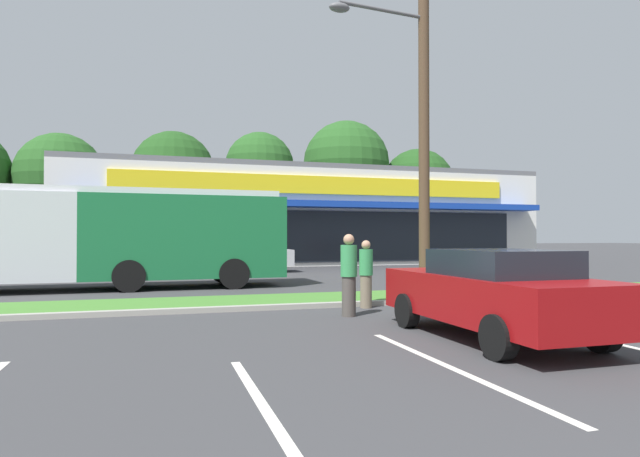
{
  "coord_description": "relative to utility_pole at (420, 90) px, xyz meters",
  "views": [
    {
      "loc": [
        -3.49,
        0.47,
        1.7
      ],
      "look_at": [
        1.93,
        18.1,
        1.99
      ],
      "focal_mm": 30.07,
      "sensor_mm": 36.0,
      "label": 1
    }
  ],
  "objects": [
    {
      "name": "parking_stripe_2",
      "position": [
        -3.32,
        -7.13,
        -5.79
      ],
      "size": [
        0.12,
        4.8,
        0.01
      ],
      "primitive_type": "cube",
      "color": "silver",
      "rests_on": "ground_plane"
    },
    {
      "name": "grass_median",
      "position": [
        -3.51,
        0.19,
        -5.73
      ],
      "size": [
        56.0,
        2.2,
        0.12
      ],
      "primitive_type": "cube",
      "color": "#427A2D",
      "rests_on": "ground_plane"
    },
    {
      "name": "tree_mid",
      "position": [
        -5.77,
        28.42,
        0.73
      ],
      "size": [
        6.24,
        6.24,
        9.66
      ],
      "color": "#473323",
      "rests_on": "ground_plane"
    },
    {
      "name": "car_3",
      "position": [
        -3.05,
        12.19,
        -4.98
      ],
      "size": [
        4.8,
        1.9,
        1.58
      ],
      "rotation": [
        0.0,
        0.0,
        3.14
      ],
      "color": "#B7B7BC",
      "rests_on": "ground_plane"
    },
    {
      "name": "pedestrian_by_pole",
      "position": [
        -2.17,
        -1.37,
        -4.98
      ],
      "size": [
        0.33,
        0.33,
        1.62
      ],
      "rotation": [
        0.0,
        0.0,
        3.57
      ],
      "color": "#726651",
      "rests_on": "ground_plane"
    },
    {
      "name": "tree_right",
      "position": [
        9.14,
        31.25,
        2.36
      ],
      "size": [
        7.6,
        7.6,
        11.97
      ],
      "color": "#473323",
      "rests_on": "ground_plane"
    },
    {
      "name": "tree_mid_left",
      "position": [
        -13.87,
        30.52,
        0.45
      ],
      "size": [
        6.41,
        6.41,
        9.45
      ],
      "color": "#473323",
      "rests_on": "ground_plane"
    },
    {
      "name": "storefront_building",
      "position": [
        2.36,
        21.22,
        -2.77
      ],
      "size": [
        29.47,
        11.4,
        6.04
      ],
      "color": "silver",
      "rests_on": "ground_plane"
    },
    {
      "name": "parking_stripe_1",
      "position": [
        -5.96,
        -8.43,
        -5.79
      ],
      "size": [
        0.12,
        4.8,
        0.01
      ],
      "primitive_type": "cube",
      "color": "silver",
      "rests_on": "ground_plane"
    },
    {
      "name": "tree_mid_right",
      "position": [
        1.21,
        30.4,
        1.72
      ],
      "size": [
        5.66,
        5.66,
        10.37
      ],
      "color": "#473323",
      "rests_on": "ground_plane"
    },
    {
      "name": "car_2",
      "position": [
        -1.6,
        -5.64,
        -5.01
      ],
      "size": [
        1.99,
        4.52,
        1.49
      ],
      "rotation": [
        0.0,
        0.0,
        1.57
      ],
      "color": "maroon",
      "rests_on": "ground_plane"
    },
    {
      "name": "tree_far_right",
      "position": [
        15.64,
        30.19,
        0.6
      ],
      "size": [
        6.48,
        6.48,
        9.64
      ],
      "color": "#473323",
      "rests_on": "ground_plane"
    },
    {
      "name": "parking_stripe_3",
      "position": [
        0.03,
        -6.76,
        -5.79
      ],
      "size": [
        0.12,
        4.8,
        0.01
      ],
      "primitive_type": "cube",
      "color": "silver",
      "rests_on": "ground_plane"
    },
    {
      "name": "pedestrian_mid",
      "position": [
        -3.04,
        -2.53,
        -4.91
      ],
      "size": [
        0.36,
        0.36,
        1.76
      ],
      "rotation": [
        0.0,
        0.0,
        2.59
      ],
      "color": "#47423D",
      "rests_on": "ground_plane"
    },
    {
      "name": "utility_pole",
      "position": [
        0.0,
        0.0,
        0.0
      ],
      "size": [
        3.06,
        2.4,
        10.88
      ],
      "color": "#4C3826",
      "rests_on": "ground_plane"
    },
    {
      "name": "city_bus",
      "position": [
        -8.7,
        5.3,
        -4.03
      ],
      "size": [
        11.86,
        2.88,
        3.25
      ],
      "rotation": [
        0.0,
        0.0,
        3.16
      ],
      "color": "#196638",
      "rests_on": "ground_plane"
    },
    {
      "name": "curb_lip",
      "position": [
        -3.51,
        -1.03,
        -5.73
      ],
      "size": [
        56.0,
        0.24,
        0.12
      ],
      "primitive_type": "cube",
      "color": "#99968C",
      "rests_on": "ground_plane"
    }
  ]
}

